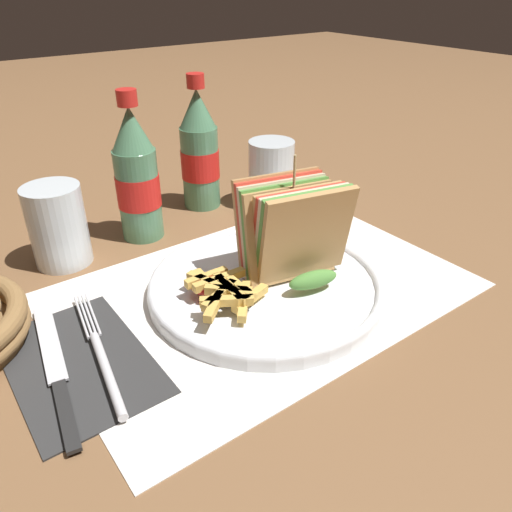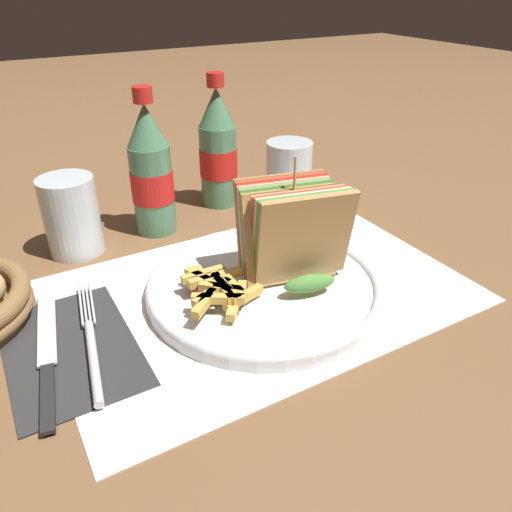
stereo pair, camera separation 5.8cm
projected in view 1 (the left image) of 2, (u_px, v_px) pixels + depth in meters
The scene contains 13 objects.
ground_plane at pixel (260, 313), 0.55m from camera, with size 4.00×4.00×0.00m, color brown.
placemat at pixel (262, 290), 0.59m from camera, with size 0.47×0.31×0.00m.
plate_main at pixel (266, 285), 0.58m from camera, with size 0.27×0.27×0.02m.
club_sandwich at pixel (293, 231), 0.57m from camera, with size 0.12×0.11×0.14m.
fries_pile at pixel (225, 291), 0.53m from camera, with size 0.09×0.11×0.02m.
ketchup_blob at pixel (211, 284), 0.55m from camera, with size 0.05×0.04×0.02m.
napkin at pixel (79, 362), 0.48m from camera, with size 0.12×0.19×0.00m.
fork at pixel (103, 360), 0.47m from camera, with size 0.04×0.20×0.01m.
knife at pixel (56, 370), 0.46m from camera, with size 0.05×0.21×0.00m.
coke_bottle_near at pixel (137, 178), 0.67m from camera, with size 0.06×0.06×0.20m.
coke_bottle_far at pixel (200, 152), 0.76m from camera, with size 0.06×0.06×0.20m.
glass_near at pixel (271, 174), 0.78m from camera, with size 0.07×0.07×0.10m.
glass_far at pixel (58, 226), 0.62m from camera, with size 0.07×0.07×0.10m.
Camera 1 is at (-0.27, -0.36, 0.33)m, focal length 35.00 mm.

